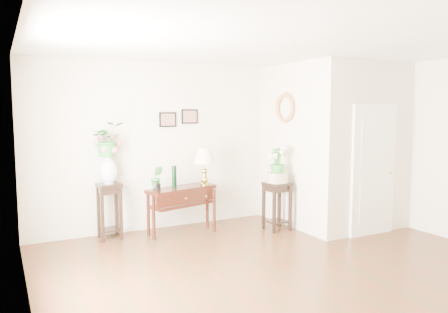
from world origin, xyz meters
TOP-DOWN VIEW (x-y plane):
  - floor at (0.00, 0.00)m, footprint 6.00×5.50m
  - ceiling at (0.00, 0.00)m, footprint 6.00×5.50m
  - wall_back at (0.00, 2.75)m, footprint 6.00×0.02m
  - wall_left at (-3.00, 0.00)m, footprint 0.02×5.50m
  - partition at (2.10, 1.77)m, footprint 1.80×1.95m
  - door at (2.10, 0.78)m, footprint 0.90×0.05m
  - art_print_left at (-0.65, 2.73)m, footprint 0.30×0.02m
  - art_print_right at (-0.25, 2.73)m, footprint 0.30×0.02m
  - wall_ornament at (1.16, 1.90)m, footprint 0.07×0.51m
  - console_table at (-0.62, 2.22)m, footprint 1.22×0.67m
  - table_lamp at (-0.21, 2.22)m, footprint 0.37×0.37m
  - green_vase at (-0.74, 2.22)m, footprint 0.08×0.08m
  - potted_plant at (-1.03, 2.22)m, footprint 0.23×0.21m
  - plant_stand_a at (-1.72, 2.48)m, footprint 0.36×0.36m
  - porcelain_vase at (-1.72, 2.48)m, footprint 0.36×0.36m
  - lily_arrangement at (-1.72, 2.48)m, footprint 0.51×0.45m
  - plant_stand_b at (0.90, 1.72)m, footprint 0.42×0.42m
  - ceramic_bowl at (0.90, 1.72)m, footprint 0.39×0.39m
  - narcissus at (0.90, 1.72)m, footprint 0.33×0.33m

SIDE VIEW (x-z plane):
  - floor at x=0.00m, z-range -0.01..0.01m
  - console_table at x=-0.62m, z-range 0.00..0.77m
  - plant_stand_b at x=0.90m, z-range 0.00..0.81m
  - plant_stand_a at x=-1.72m, z-range 0.00..0.88m
  - ceramic_bowl at x=0.90m, z-range 0.81..0.97m
  - green_vase at x=-0.74m, z-range 0.77..1.12m
  - potted_plant at x=-1.03m, z-range 0.77..1.12m
  - door at x=2.10m, z-range 0.00..2.10m
  - porcelain_vase at x=-1.72m, z-range 0.87..1.34m
  - table_lamp at x=-0.21m, z-range 0.81..1.44m
  - narcissus at x=0.90m, z-range 0.93..1.38m
  - wall_back at x=0.00m, z-range 0.00..2.80m
  - wall_left at x=-3.00m, z-range 0.00..2.80m
  - partition at x=2.10m, z-range 0.00..2.80m
  - lily_arrangement at x=-1.72m, z-range 1.28..1.82m
  - art_print_left at x=-0.65m, z-range 1.73..1.98m
  - art_print_right at x=-0.25m, z-range 1.77..2.02m
  - wall_ornament at x=1.16m, z-range 1.79..2.30m
  - ceiling at x=0.00m, z-range 2.79..2.81m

